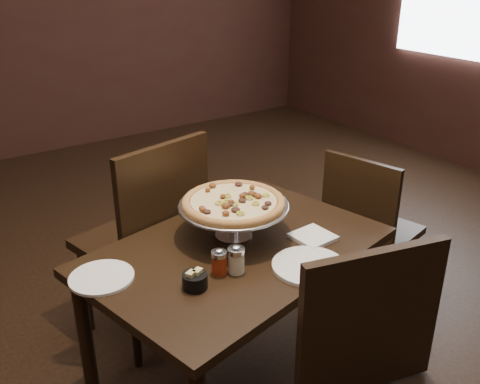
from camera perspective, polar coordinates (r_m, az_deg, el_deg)
room at (r=1.85m, az=3.73°, el=15.06°), size 6.04×7.04×2.84m
dining_table at (r=2.06m, az=-0.36°, el=-8.06°), size 1.23×0.95×0.69m
pizza_stand at (r=2.02m, az=-0.70°, el=-1.17°), size 0.43×0.43×0.18m
parmesan_shaker at (r=1.84m, az=-0.41°, el=-7.20°), size 0.06×0.06×0.11m
pepper_flake_shaker at (r=1.84m, az=-2.24°, el=-7.46°), size 0.06×0.06×0.10m
packet_caddy at (r=1.78m, az=-4.84°, el=-9.36°), size 0.08×0.08×0.07m
napkin_stack at (r=2.09m, az=7.79°, el=-4.76°), size 0.15×0.15×0.02m
plate_left at (r=1.89m, az=-14.55°, el=-8.82°), size 0.22×0.22×0.01m
plate_near at (r=1.90m, az=7.41°, el=-7.84°), size 0.26×0.26×0.01m
serving_spatula at (r=2.04m, az=3.10°, el=-1.15°), size 0.15×0.15×0.02m
chair_far at (r=2.42m, az=-9.74°, el=-4.54°), size 0.56×0.56×1.00m
chair_side at (r=2.73m, az=13.43°, el=-3.51°), size 0.47×0.47×0.84m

